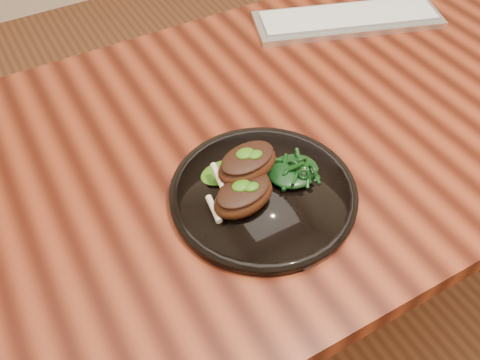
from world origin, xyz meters
name	(u,v)px	position (x,y,z in m)	size (l,w,h in m)	color
desk	(336,131)	(0.00, 0.00, 0.67)	(1.60, 0.80, 0.75)	black
plate	(263,193)	(-0.26, -0.14, 0.76)	(0.30, 0.30, 0.02)	black
lamb_chop_front	(243,195)	(-0.31, -0.15, 0.79)	(0.12, 0.09, 0.05)	#3B1A0B
lamb_chop_back	(247,163)	(-0.28, -0.11, 0.81)	(0.12, 0.08, 0.05)	#3B1A0B
herb_smear	(224,172)	(-0.30, -0.07, 0.77)	(0.08, 0.05, 0.01)	#1A4807
greens_heap	(293,169)	(-0.20, -0.13, 0.78)	(0.09, 0.08, 0.03)	black
keyboard	(348,19)	(0.18, 0.22, 0.76)	(0.44, 0.26, 0.02)	silver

